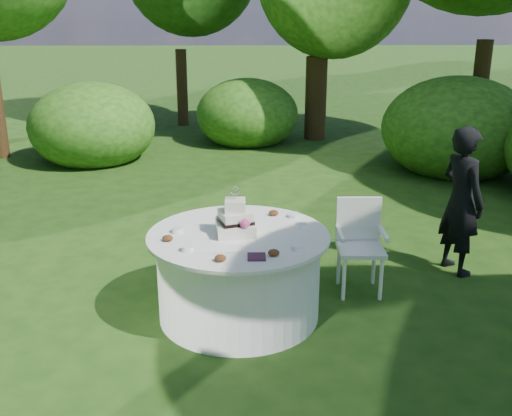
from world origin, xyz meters
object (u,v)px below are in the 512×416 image
Objects in this scene: guest at (462,201)px; chair at (360,238)px; napkins at (257,257)px; cake at (236,221)px; table at (239,275)px.

chair is (-1.09, -0.40, -0.24)m from guest.
cake reaches higher than napkins.
cake reaches higher than chair.
cake is 0.48× the size of chair.
napkins is 1.46m from chair.
napkins is 2.53m from guest.
guest reaches higher than chair.
table is (-2.23, -0.90, -0.37)m from guest.
chair is at bearing 89.51° from guest.
napkins is 0.09× the size of table.
guest is 1.18m from chair.
napkins is at bearing -134.22° from chair.
napkins is 0.09× the size of guest.
guest is at bearing 22.04° from table.
chair is (1.14, 0.51, 0.13)m from table.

